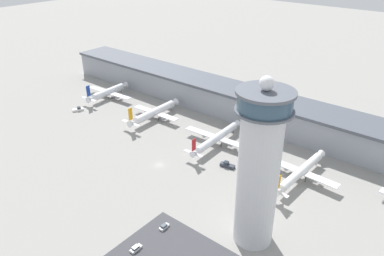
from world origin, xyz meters
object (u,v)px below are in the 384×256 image
airplane_gate_bravo (155,112)px  service_truck_fuel (227,165)px  control_tower (259,167)px  car_silver_sedan (136,248)px  service_truck_baggage (78,110)px  car_blue_compact (164,227)px  airplane_gate_delta (301,172)px  airplane_gate_alpha (108,92)px  service_truck_catering (258,154)px  airplane_gate_charlie (217,138)px

airplane_gate_bravo → service_truck_fuel: 65.30m
control_tower → car_silver_sedan: bearing=-132.3°
airplane_gate_bravo → service_truck_baggage: (-45.51, -21.86, -3.52)m
control_tower → car_blue_compact: bearing=-149.3°
service_truck_fuel → service_truck_baggage: size_ratio=1.03×
car_blue_compact → airplane_gate_delta: bearing=67.1°
control_tower → airplane_gate_delta: size_ratio=1.43×
control_tower → service_truck_baggage: size_ratio=8.58×
airplane_gate_alpha → airplane_gate_delta: size_ratio=0.88×
airplane_gate_alpha → service_truck_baggage: size_ratio=5.24×
airplane_gate_alpha → car_silver_sedan: airplane_gate_alpha is taller
service_truck_catering → car_silver_sedan: size_ratio=1.55×
airplane_gate_delta → service_truck_fuel: (-31.21, -11.68, -3.46)m
service_truck_fuel → control_tower: bearing=-44.5°
service_truck_fuel → car_silver_sedan: (5.32, -63.69, -0.35)m
service_truck_fuel → airplane_gate_charlie: bearing=139.5°
airplane_gate_charlie → car_silver_sedan: 80.27m
airplane_gate_bravo → car_blue_compact: size_ratio=9.67×
control_tower → airplane_gate_alpha: (-143.68, 52.44, -25.96)m
service_truck_catering → car_silver_sedan: service_truck_catering is taller
airplane_gate_delta → car_silver_sedan: airplane_gate_delta is taller
control_tower → service_truck_catering: 64.99m
airplane_gate_bravo → car_blue_compact: (68.67, -65.33, -3.79)m
service_truck_catering → car_blue_compact: (-0.63, -67.78, -0.33)m
control_tower → airplane_gate_charlie: 72.49m
airplane_gate_bravo → car_silver_sedan: size_ratio=8.89×
airplane_gate_delta → service_truck_catering: 26.25m
airplane_gate_charlie → car_blue_compact: airplane_gate_charlie is taller
airplane_gate_delta → service_truck_catering: bearing=165.2°
car_silver_sedan → airplane_gate_alpha: bearing=144.2°
service_truck_catering → car_silver_sedan: 82.03m
service_truck_catering → car_silver_sedan: bearing=-90.5°
service_truck_baggage → airplane_gate_charlie: bearing=11.9°
airplane_gate_bravo → airplane_gate_charlie: bearing=-2.8°
service_truck_baggage → car_blue_compact: service_truck_baggage is taller
airplane_gate_charlie → car_blue_compact: 66.69m
airplane_gate_charlie → service_truck_baggage: 94.93m
service_truck_fuel → car_blue_compact: service_truck_fuel is taller
control_tower → airplane_gate_alpha: control_tower is taller
car_blue_compact → service_truck_catering: bearing=89.5°
airplane_gate_alpha → car_blue_compact: 134.80m
control_tower → airplane_gate_delta: 51.48m
airplane_gate_bravo → service_truck_fuel: size_ratio=5.53×
control_tower → service_truck_catering: bearing=118.1°
airplane_gate_charlie → service_truck_baggage: bearing=-168.1°
control_tower → airplane_gate_delta: (-2.20, 44.47, -25.84)m
service_truck_baggage → car_blue_compact: size_ratio=1.70×
control_tower → airplane_gate_bravo: (-96.66, 48.69, -25.89)m
service_truck_baggage → airplane_gate_delta: bearing=7.2°
car_blue_compact → airplane_gate_charlie: bearing=108.7°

